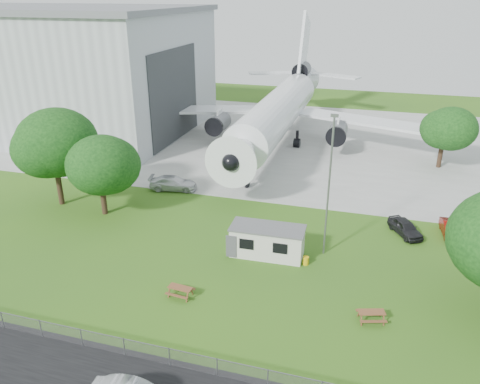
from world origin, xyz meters
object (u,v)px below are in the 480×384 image
(hangar, at_px, (60,68))
(airliner, at_px, (280,108))
(picnic_west, at_px, (181,296))
(picnic_east, at_px, (370,321))
(site_cabin, at_px, (267,241))

(hangar, distance_m, airliner, 36.21)
(picnic_west, bearing_deg, picnic_east, 9.88)
(hangar, xyz_separation_m, site_cabin, (41.60, -31.37, -8.09))
(airliner, bearing_deg, picnic_east, -69.11)
(hangar, height_order, site_cabin, hangar)
(picnic_west, bearing_deg, hangar, 138.94)
(airliner, distance_m, picnic_east, 40.70)
(hangar, relative_size, picnic_east, 23.89)
(site_cabin, bearing_deg, picnic_west, -122.34)
(hangar, relative_size, picnic_west, 23.89)
(site_cabin, height_order, picnic_east, site_cabin)
(site_cabin, distance_m, picnic_east, 10.97)
(picnic_west, relative_size, picnic_east, 1.00)
(picnic_west, height_order, picnic_east, same)
(hangar, xyz_separation_m, airliner, (35.97, -0.14, -4.14))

